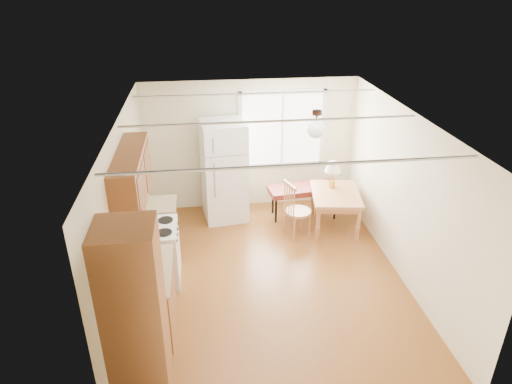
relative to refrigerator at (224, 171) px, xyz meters
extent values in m
cube|color=#603313|center=(0.54, -2.05, -0.93)|extent=(4.60, 5.60, 0.12)
cube|color=white|center=(0.54, -2.05, 1.57)|extent=(4.60, 5.60, 0.12)
cube|color=#F4EBC3|center=(0.54, 0.45, 0.32)|extent=(4.60, 0.10, 2.50)
cube|color=#F4EBC3|center=(0.54, -4.55, 0.32)|extent=(4.60, 0.10, 2.50)
cube|color=#F4EBC3|center=(-1.46, -2.05, 0.32)|extent=(0.10, 5.60, 2.50)
cube|color=#F4EBC3|center=(2.54, -2.05, 0.32)|extent=(0.10, 5.60, 2.50)
cube|color=brown|center=(-1.16, -3.90, 0.12)|extent=(0.60, 0.60, 2.10)
cube|color=brown|center=(-1.16, -2.90, -0.50)|extent=(0.60, 1.10, 0.86)
cube|color=tan|center=(-1.15, -2.90, -0.05)|extent=(0.62, 1.14, 0.04)
cube|color=white|center=(-1.13, -1.85, -0.48)|extent=(0.65, 0.76, 0.90)
cube|color=brown|center=(-1.16, -1.10, -0.50)|extent=(0.60, 0.60, 0.86)
cube|color=brown|center=(-1.29, -2.20, 0.92)|extent=(0.33, 1.60, 0.70)
cube|color=white|center=(1.14, 0.43, 0.62)|extent=(1.50, 0.02, 1.35)
cylinder|color=#311D16|center=(1.24, -1.65, 1.53)|extent=(0.14, 0.14, 0.06)
cylinder|color=#311D16|center=(1.24, -1.65, 1.43)|extent=(0.03, 0.03, 0.16)
sphere|color=white|center=(1.24, -1.65, 1.29)|extent=(0.26, 0.26, 0.26)
cube|color=white|center=(0.00, 0.00, 0.00)|extent=(0.86, 0.86, 1.87)
cube|color=gray|center=(0.00, -0.38, 0.44)|extent=(0.77, 0.02, 0.02)
cube|color=gray|center=(-0.19, -0.40, 0.19)|extent=(0.03, 0.03, 1.12)
cube|color=#5A1D15|center=(1.48, -0.18, -0.37)|extent=(1.39, 0.65, 0.10)
cylinder|color=black|center=(0.92, -0.37, -0.68)|extent=(0.04, 0.04, 0.52)
cylinder|color=black|center=(2.04, -0.37, -0.68)|extent=(0.04, 0.04, 0.52)
cylinder|color=black|center=(0.92, 0.01, -0.68)|extent=(0.04, 0.04, 0.52)
cylinder|color=black|center=(2.04, 0.01, -0.68)|extent=(0.04, 0.04, 0.52)
cube|color=#A86B40|center=(1.94, -0.65, -0.27)|extent=(0.98, 1.21, 0.06)
cube|color=#A86B40|center=(1.94, -0.65, -0.35)|extent=(0.87, 1.10, 0.10)
cylinder|color=#A86B40|center=(1.53, -1.08, -0.62)|extent=(0.07, 0.07, 0.63)
cylinder|color=#A86B40|center=(2.21, -1.18, -0.62)|extent=(0.07, 0.07, 0.63)
cylinder|color=#A86B40|center=(1.67, -0.13, -0.62)|extent=(0.07, 0.07, 0.63)
cylinder|color=#A86B40|center=(2.35, -0.23, -0.62)|extent=(0.07, 0.07, 0.63)
cylinder|color=#A86B40|center=(1.22, -0.86, -0.47)|extent=(0.45, 0.45, 0.05)
cylinder|color=#A86B40|center=(1.12, -1.05, -0.70)|extent=(0.04, 0.04, 0.46)
cylinder|color=#A86B40|center=(1.42, -0.96, -0.70)|extent=(0.04, 0.04, 0.46)
cylinder|color=#A86B40|center=(1.03, -0.76, -0.70)|extent=(0.04, 0.04, 0.46)
cylinder|color=#A86B40|center=(1.32, -0.66, -0.70)|extent=(0.04, 0.04, 0.46)
cylinder|color=gold|center=(1.93, -0.41, -0.19)|extent=(0.13, 0.13, 0.11)
cylinder|color=gold|center=(1.93, -0.41, -0.03)|extent=(0.02, 0.02, 0.19)
cone|color=white|center=(1.93, -0.41, 0.16)|extent=(0.29, 0.29, 0.19)
cube|color=black|center=(-1.18, -3.35, 0.01)|extent=(0.24, 0.27, 0.09)
cube|color=black|center=(-1.18, -3.45, 0.20)|extent=(0.20, 0.11, 0.30)
cylinder|color=black|center=(-1.18, -3.30, 0.11)|extent=(0.15, 0.15, 0.13)
cylinder|color=red|center=(-1.26, -2.79, 0.06)|extent=(0.13, 0.13, 0.19)
sphere|color=red|center=(-1.26, -2.79, 0.19)|extent=(0.07, 0.07, 0.07)
camera|label=1|loc=(-0.38, -7.69, 3.31)|focal=32.00mm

